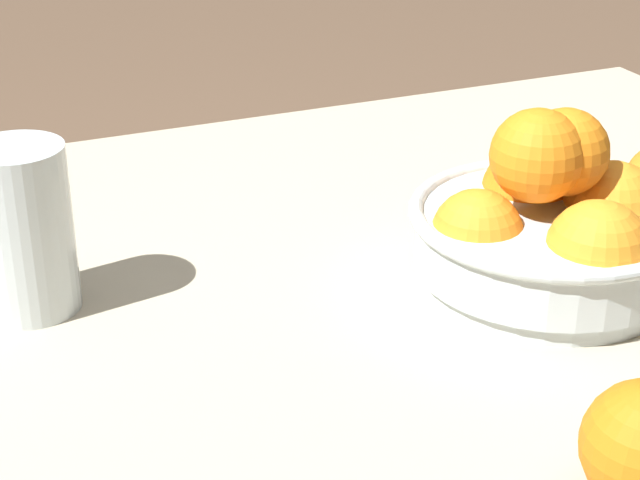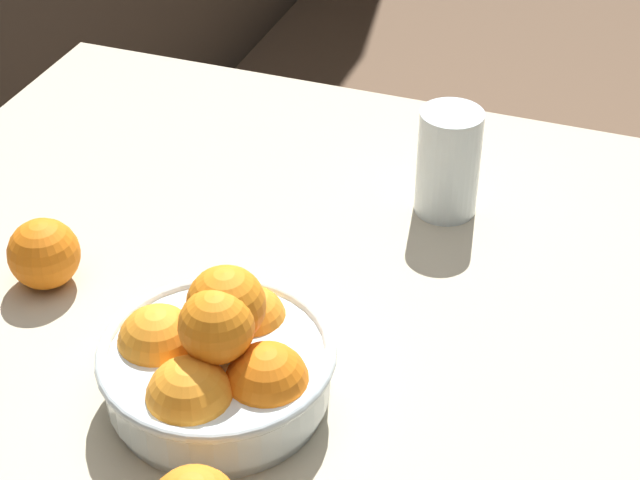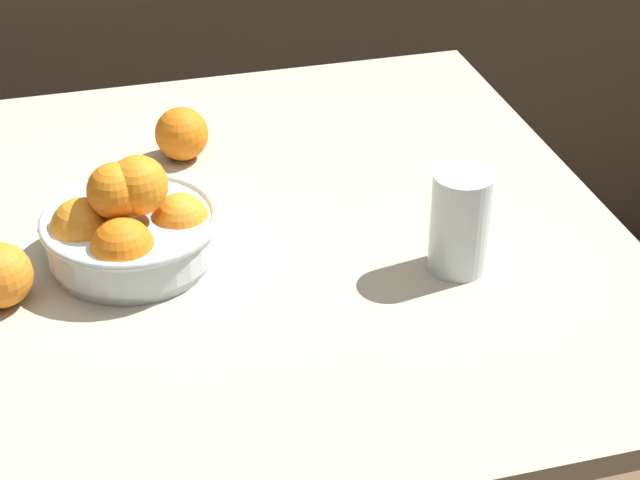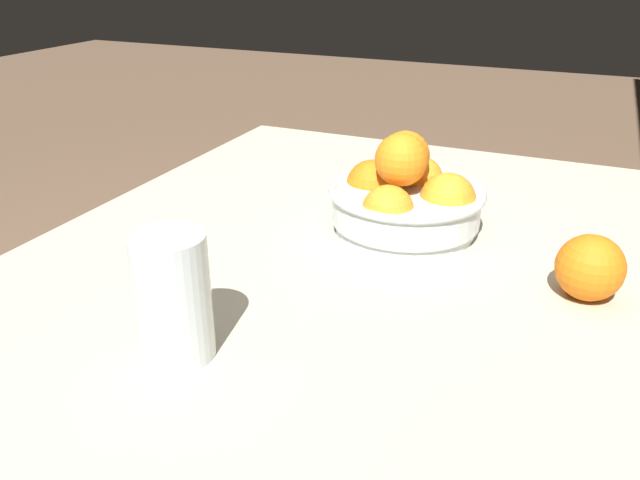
# 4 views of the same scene
# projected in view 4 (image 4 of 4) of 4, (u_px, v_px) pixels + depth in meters

# --- Properties ---
(dining_table) EXTENTS (1.07, 1.00, 0.75)m
(dining_table) POSITION_uv_depth(u_px,v_px,m) (397.00, 316.00, 0.86)
(dining_table) COLOR #B7AD93
(dining_table) RESTS_ON ground_plane
(fruit_bowl) EXTENTS (0.22, 0.22, 0.15)m
(fruit_bowl) POSITION_uv_depth(u_px,v_px,m) (406.00, 196.00, 0.89)
(fruit_bowl) COLOR silver
(fruit_bowl) RESTS_ON dining_table
(juice_glass) EXTENTS (0.07, 0.07, 0.13)m
(juice_glass) POSITION_uv_depth(u_px,v_px,m) (174.00, 303.00, 0.61)
(juice_glass) COLOR #F4A314
(juice_glass) RESTS_ON dining_table
(orange_loose_near_bowl) EXTENTS (0.08, 0.08, 0.08)m
(orange_loose_near_bowl) POSITION_uv_depth(u_px,v_px,m) (403.00, 167.00, 1.05)
(orange_loose_near_bowl) COLOR orange
(orange_loose_near_bowl) RESTS_ON dining_table
(orange_loose_front) EXTENTS (0.08, 0.08, 0.08)m
(orange_loose_front) POSITION_uv_depth(u_px,v_px,m) (590.00, 269.00, 0.72)
(orange_loose_front) COLOR orange
(orange_loose_front) RESTS_ON dining_table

